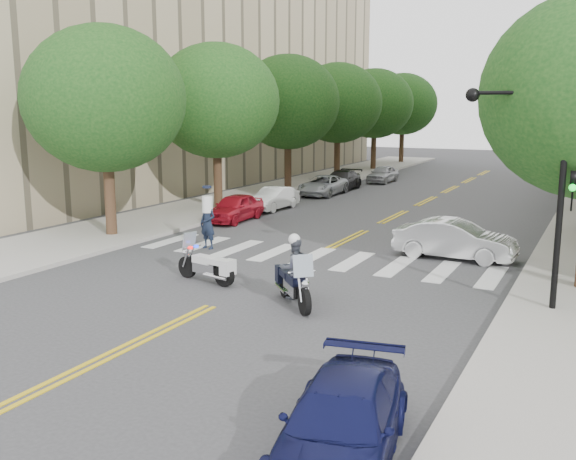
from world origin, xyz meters
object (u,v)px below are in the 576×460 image
Objects in this scene: motorcycle_police at (294,273)px; sedan_blue at (341,424)px; convertible at (455,240)px; officer_standing at (208,223)px; motorcycle_parked at (210,267)px.

motorcycle_police reaches higher than sedan_blue.
motorcycle_police is at bearing 162.08° from convertible.
officer_standing reaches higher than sedan_blue.
convertible is at bearing -153.69° from motorcycle_police.
motorcycle_parked is at bearing -57.35° from motorcycle_police.
motorcycle_police is 7.68m from officer_standing.
motorcycle_parked is 8.79m from convertible.
officer_standing is (-5.98, 4.82, 0.09)m from motorcycle_police.
officer_standing reaches higher than convertible.
motorcycle_police is 1.02× the size of officer_standing.
officer_standing is (-2.77, 4.04, 0.44)m from motorcycle_parked.
motorcycle_police is at bearing 111.14° from sedan_blue.
motorcycle_parked is 0.55× the size of sedan_blue.
motorcycle_parked is 0.54× the size of convertible.
convertible is (8.66, 2.49, -0.27)m from officer_standing.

